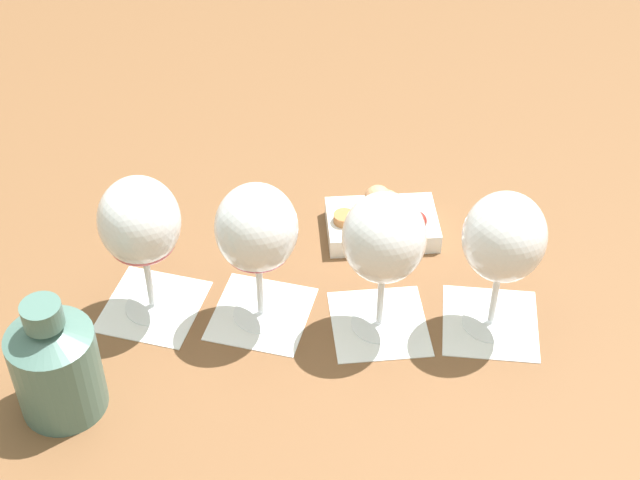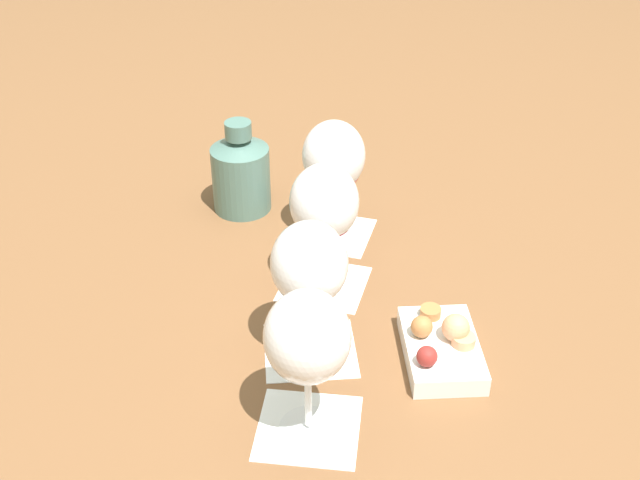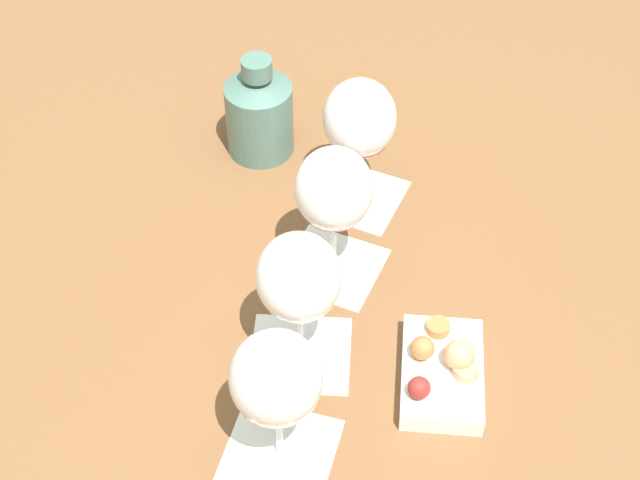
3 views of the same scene
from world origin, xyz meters
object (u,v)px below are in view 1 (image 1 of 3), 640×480
Objects in this scene: wine_glass_1 at (257,234)px; wine_glass_3 at (504,243)px; wine_glass_2 at (384,243)px; wine_glass_0 at (140,226)px; ceramic_vase at (55,363)px; snack_dish at (382,221)px.

wine_glass_3 is (0.23, 0.16, 0.00)m from wine_glass_1.
wine_glass_2 is 1.00× the size of wine_glass_3.
ceramic_vase is at bearing -79.15° from wine_glass_0.
wine_glass_3 is 1.23× the size of ceramic_vase.
wine_glass_0 is 0.41m from wine_glass_3.
wine_glass_0 is at bearing 100.85° from ceramic_vase.
wine_glass_1 and wine_glass_3 have the same top height.
wine_glass_3 reaches higher than ceramic_vase.
wine_glass_2 is at bearing 31.65° from wine_glass_1.
wine_glass_2 is 0.20m from snack_dish.
wine_glass_3 is (0.34, 0.23, -0.00)m from wine_glass_0.
wine_glass_3 is 0.24m from snack_dish.
wine_glass_1 is 0.28m from wine_glass_3.
ceramic_vase is (-0.31, -0.40, -0.06)m from wine_glass_3.
wine_glass_3 is at bearing 35.09° from wine_glass_1.
wine_glass_3 is 0.51m from ceramic_vase.
wine_glass_1 is 1.00× the size of wine_glass_3.
wine_glass_0 is 1.00× the size of wine_glass_1.
wine_glass_0 and wine_glass_2 have the same top height.
wine_glass_0 reaches higher than ceramic_vase.
ceramic_vase is at bearing -127.70° from wine_glass_3.
wine_glass_2 is 0.38m from ceramic_vase.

